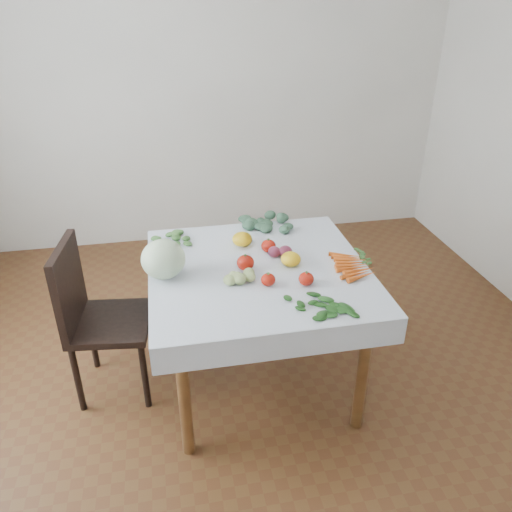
{
  "coord_description": "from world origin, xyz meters",
  "views": [
    {
      "loc": [
        -0.44,
        -2.2,
        2.04
      ],
      "look_at": [
        -0.01,
        0.01,
        0.82
      ],
      "focal_mm": 35.0,
      "sensor_mm": 36.0,
      "label": 1
    }
  ],
  "objects": [
    {
      "name": "dill_bunch",
      "position": [
        -0.44,
        0.4,
        0.77
      ],
      "size": [
        0.25,
        0.19,
        0.02
      ],
      "color": "#497937",
      "rests_on": "tablecloth"
    },
    {
      "name": "onion_a",
      "position": [
        0.11,
        0.1,
        0.79
      ],
      "size": [
        0.09,
        0.09,
        0.06
      ],
      "primitive_type": "ellipsoid",
      "rotation": [
        0.0,
        0.0,
        0.27
      ],
      "color": "#5E1B38",
      "rests_on": "tablecloth"
    },
    {
      "name": "tablecloth",
      "position": [
        0.0,
        0.0,
        0.75
      ],
      "size": [
        1.12,
        1.12,
        0.01
      ],
      "primitive_type": "cube",
      "color": "white",
      "rests_on": "table"
    },
    {
      "name": "heirloom_back",
      "position": [
        -0.04,
        0.27,
        0.8
      ],
      "size": [
        0.15,
        0.15,
        0.08
      ],
      "primitive_type": "ellipsoid",
      "rotation": [
        0.0,
        0.0,
        -0.41
      ],
      "color": "yellow",
      "rests_on": "tablecloth"
    },
    {
      "name": "tomatillo_cluster",
      "position": [
        -0.1,
        -0.1,
        0.78
      ],
      "size": [
        0.15,
        0.12,
        0.05
      ],
      "color": "#A4C370",
      "rests_on": "tablecloth"
    },
    {
      "name": "tomato_d",
      "position": [
        0.2,
        -0.21,
        0.79
      ],
      "size": [
        0.08,
        0.08,
        0.07
      ],
      "primitive_type": "ellipsoid",
      "rotation": [
        0.0,
        0.0,
        0.08
      ],
      "color": "#AD180B",
      "rests_on": "tablecloth"
    },
    {
      "name": "table",
      "position": [
        0.0,
        0.0,
        0.65
      ],
      "size": [
        1.0,
        1.0,
        0.75
      ],
      "color": "brown",
      "rests_on": "ground"
    },
    {
      "name": "chair",
      "position": [
        -0.87,
        0.12,
        0.52
      ],
      "size": [
        0.46,
        0.46,
        0.91
      ],
      "color": "black",
      "rests_on": "ground"
    },
    {
      "name": "tomato_a",
      "position": [
        0.09,
        0.17,
        0.79
      ],
      "size": [
        0.1,
        0.1,
        0.07
      ],
      "primitive_type": "ellipsoid",
      "rotation": [
        0.0,
        0.0,
        0.31
      ],
      "color": "#AD180B",
      "rests_on": "tablecloth"
    },
    {
      "name": "cabbage",
      "position": [
        -0.48,
        0.01,
        0.85
      ],
      "size": [
        0.24,
        0.24,
        0.2
      ],
      "primitive_type": "ellipsoid",
      "rotation": [
        0.0,
        0.0,
        0.09
      ],
      "color": "#ADC2A2",
      "rests_on": "tablecloth"
    },
    {
      "name": "carrot_bunch",
      "position": [
        0.48,
        -0.09,
        0.77
      ],
      "size": [
        0.18,
        0.32,
        0.03
      ],
      "color": "#E15919",
      "rests_on": "tablecloth"
    },
    {
      "name": "basil_bunch",
      "position": [
        0.22,
        -0.4,
        0.76
      ],
      "size": [
        0.29,
        0.24,
        0.01
      ],
      "color": "#1A541A",
      "rests_on": "tablecloth"
    },
    {
      "name": "ground",
      "position": [
        0.0,
        0.0,
        0.0
      ],
      "size": [
        4.0,
        4.0,
        0.0
      ],
      "primitive_type": "plane",
      "color": "brown"
    },
    {
      "name": "onion_b",
      "position": [
        0.17,
        0.09,
        0.79
      ],
      "size": [
        0.08,
        0.08,
        0.06
      ],
      "primitive_type": "ellipsoid",
      "rotation": [
        0.0,
        0.0,
        -0.09
      ],
      "color": "#5E1B38",
      "rests_on": "tablecloth"
    },
    {
      "name": "tomato_c",
      "position": [
        0.01,
        -0.18,
        0.79
      ],
      "size": [
        0.09,
        0.09,
        0.06
      ],
      "primitive_type": "ellipsoid",
      "rotation": [
        0.0,
        0.0,
        -0.22
      ],
      "color": "#AD180B",
      "rests_on": "tablecloth"
    },
    {
      "name": "tomato_b",
      "position": [
        -0.07,
        -0.0,
        0.8
      ],
      "size": [
        0.11,
        0.11,
        0.08
      ],
      "primitive_type": "ellipsoid",
      "rotation": [
        0.0,
        0.0,
        -0.25
      ],
      "color": "#AD180B",
      "rests_on": "tablecloth"
    },
    {
      "name": "back_wall",
      "position": [
        0.0,
        2.0,
        1.35
      ],
      "size": [
        4.0,
        0.04,
        2.7
      ],
      "primitive_type": "cube",
      "color": "silver",
      "rests_on": "ground"
    },
    {
      "name": "heirloom_front",
      "position": [
        0.17,
        -0.0,
        0.79
      ],
      "size": [
        0.13,
        0.13,
        0.07
      ],
      "primitive_type": "ellipsoid",
      "rotation": [
        0.0,
        0.0,
        0.3
      ],
      "color": "yellow",
      "rests_on": "tablecloth"
    },
    {
      "name": "kale_bunch",
      "position": [
        0.15,
        0.48,
        0.78
      ],
      "size": [
        0.32,
        0.24,
        0.04
      ],
      "color": "#3E6649",
      "rests_on": "tablecloth"
    }
  ]
}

